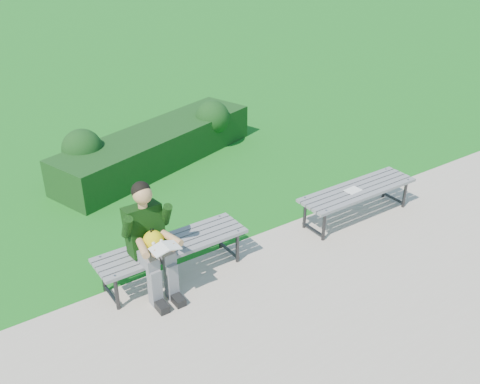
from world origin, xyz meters
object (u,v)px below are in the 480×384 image
Objects in this scene: hedge at (156,144)px; bench_right at (358,192)px; seated_boy at (150,237)px; paper_sheet at (353,190)px; bench_left at (172,248)px.

hedge is 2.18× the size of bench_right.
hedge is 3.51m from seated_boy.
paper_sheet is at bearing -67.03° from hedge.
seated_boy reaches higher than paper_sheet.
bench_left is 1.37× the size of seated_boy.
bench_left is 7.81× the size of paper_sheet.
paper_sheet is (2.96, -0.14, -0.24)m from seated_boy.
hedge reaches higher than bench_left.
hedge is 17.05× the size of paper_sheet.
seated_boy is 5.70× the size of paper_sheet.
paper_sheet is at bearing -4.94° from bench_left.
seated_boy reaches higher than hedge.
paper_sheet is at bearing -2.64° from seated_boy.
hedge is at bearing 112.97° from paper_sheet.
paper_sheet is (1.38, -3.24, 0.12)m from hedge.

